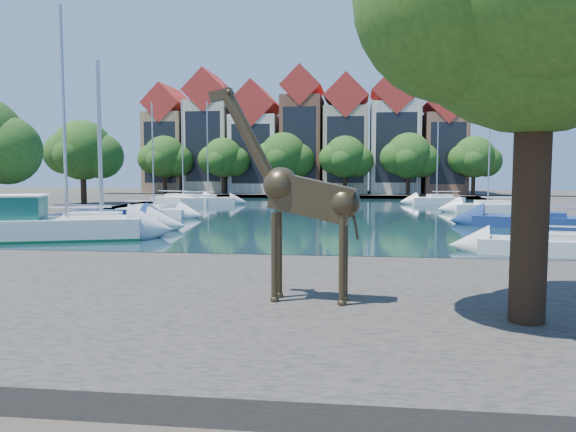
% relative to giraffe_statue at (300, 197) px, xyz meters
% --- Properties ---
extents(ground, '(160.00, 160.00, 0.00)m').
position_rel_giraffe_statue_xyz_m(ground, '(-2.19, 7.63, -3.24)').
color(ground, '#38332B').
rests_on(ground, ground).
extents(water_basin, '(38.00, 50.00, 0.08)m').
position_rel_giraffe_statue_xyz_m(water_basin, '(-2.19, 31.63, -3.20)').
color(water_basin, black).
rests_on(water_basin, ground).
extents(near_quay, '(50.00, 14.00, 0.50)m').
position_rel_giraffe_statue_xyz_m(near_quay, '(-2.19, 0.63, -2.99)').
color(near_quay, '#46423D').
rests_on(near_quay, ground).
extents(far_quay, '(60.00, 16.00, 0.50)m').
position_rel_giraffe_statue_xyz_m(far_quay, '(-2.19, 63.63, -2.99)').
color(far_quay, '#46423D').
rests_on(far_quay, ground).
extents(left_quay, '(14.00, 52.00, 0.50)m').
position_rel_giraffe_statue_xyz_m(left_quay, '(-27.19, 31.63, -2.99)').
color(left_quay, '#46423D').
rests_on(left_quay, ground).
extents(townhouse_west_end, '(5.44, 9.18, 14.93)m').
position_rel_giraffe_statue_xyz_m(townhouse_west_end, '(-25.19, 63.62, 4.12)').
color(townhouse_west_end, '#997653').
rests_on(townhouse_west_end, far_quay).
extents(townhouse_west_mid, '(5.94, 9.18, 16.79)m').
position_rel_giraffe_statue_xyz_m(townhouse_west_mid, '(-19.19, 63.62, 5.00)').
color(townhouse_west_mid, beige).
rests_on(townhouse_west_mid, far_quay).
extents(townhouse_west_inner, '(6.43, 9.18, 15.15)m').
position_rel_giraffe_statue_xyz_m(townhouse_west_inner, '(-12.69, 63.62, 4.11)').
color(townhouse_west_inner, silver).
rests_on(townhouse_west_inner, far_quay).
extents(townhouse_center, '(5.44, 9.18, 16.93)m').
position_rel_giraffe_statue_xyz_m(townhouse_center, '(-6.19, 63.62, 5.13)').
color(townhouse_center, brown).
rests_on(townhouse_center, far_quay).
extents(townhouse_east_inner, '(5.94, 9.18, 15.79)m').
position_rel_giraffe_statue_xyz_m(townhouse_east_inner, '(-0.19, 63.62, 4.49)').
color(townhouse_east_inner, tan).
rests_on(townhouse_east_inner, far_quay).
extents(townhouse_east_mid, '(6.43, 9.18, 16.65)m').
position_rel_giraffe_statue_xyz_m(townhouse_east_mid, '(6.31, 63.62, 4.87)').
color(townhouse_east_mid, beige).
rests_on(townhouse_east_mid, far_quay).
extents(townhouse_east_end, '(5.44, 9.18, 14.43)m').
position_rel_giraffe_statue_xyz_m(townhouse_east_end, '(12.81, 63.62, 3.87)').
color(townhouse_east_end, brown).
rests_on(townhouse_east_end, far_quay).
extents(far_tree_far_west, '(7.28, 5.60, 7.68)m').
position_rel_giraffe_statue_xyz_m(far_tree_far_west, '(-24.09, 58.12, 1.94)').
color(far_tree_far_west, '#332114').
rests_on(far_tree_far_west, far_quay).
extents(far_tree_west, '(6.76, 5.20, 7.36)m').
position_rel_giraffe_statue_xyz_m(far_tree_west, '(-16.10, 58.12, 1.84)').
color(far_tree_west, '#332114').
rests_on(far_tree_west, far_quay).
extents(far_tree_mid_west, '(7.80, 6.00, 8.00)m').
position_rel_giraffe_statue_xyz_m(far_tree_mid_west, '(-8.08, 58.12, 2.05)').
color(far_tree_mid_west, '#332114').
rests_on(far_tree_mid_west, far_quay).
extents(far_tree_mid_east, '(7.02, 5.40, 7.52)m').
position_rel_giraffe_statue_xyz_m(far_tree_mid_east, '(-0.09, 58.12, 1.89)').
color(far_tree_mid_east, '#332114').
rests_on(far_tree_mid_east, far_quay).
extents(far_tree_east, '(7.54, 5.80, 7.84)m').
position_rel_giraffe_statue_xyz_m(far_tree_east, '(7.92, 58.12, 2.00)').
color(far_tree_east, '#332114').
rests_on(far_tree_east, far_quay).
extents(far_tree_far_east, '(6.76, 5.20, 7.36)m').
position_rel_giraffe_statue_xyz_m(far_tree_far_east, '(15.90, 58.12, 1.84)').
color(far_tree_far_east, '#332114').
rests_on(far_tree_far_east, far_quay).
extents(side_tree_left_far, '(7.28, 5.60, 7.88)m').
position_rel_giraffe_statue_xyz_m(side_tree_left_far, '(-24.09, 35.62, 2.14)').
color(side_tree_left_far, '#332114').
rests_on(side_tree_left_far, left_quay).
extents(giraffe_statue, '(3.91, 0.84, 5.57)m').
position_rel_giraffe_statue_xyz_m(giraffe_statue, '(0.00, 0.00, 0.00)').
color(giraffe_statue, '#372C1B').
rests_on(giraffe_statue, near_quay).
extents(motorsailer, '(10.50, 5.99, 12.36)m').
position_rel_giraffe_statue_xyz_m(motorsailer, '(-15.51, 13.48, -2.20)').
color(motorsailer, silver).
rests_on(motorsailer, water_basin).
extents(sailboat_left_a, '(7.52, 3.75, 10.31)m').
position_rel_giraffe_statue_xyz_m(sailboat_left_a, '(-14.19, 18.20, -2.55)').
color(sailboat_left_a, silver).
rests_on(sailboat_left_a, water_basin).
extents(sailboat_left_b, '(7.80, 3.17, 10.83)m').
position_rel_giraffe_statue_xyz_m(sailboat_left_b, '(-15.30, 20.82, -2.60)').
color(sailboat_left_b, navy).
rests_on(sailboat_left_b, water_basin).
extents(sailboat_left_c, '(5.88, 2.80, 8.93)m').
position_rel_giraffe_statue_xyz_m(sailboat_left_c, '(-14.37, 27.73, -2.63)').
color(sailboat_left_c, white).
rests_on(sailboat_left_c, water_basin).
extents(sailboat_left_d, '(5.90, 3.13, 10.72)m').
position_rel_giraffe_statue_xyz_m(sailboat_left_d, '(-14.19, 43.13, -2.59)').
color(sailboat_left_d, silver).
rests_on(sailboat_left_d, water_basin).
extents(sailboat_left_e, '(6.75, 3.37, 11.07)m').
position_rel_giraffe_statue_xyz_m(sailboat_left_e, '(-17.09, 43.73, -2.59)').
color(sailboat_left_e, white).
rests_on(sailboat_left_e, water_basin).
extents(sailboat_right_a, '(5.95, 2.97, 11.46)m').
position_rel_giraffe_statue_xyz_m(sailboat_right_a, '(9.81, 11.92, -2.60)').
color(sailboat_right_a, beige).
rests_on(sailboat_right_a, water_basin).
extents(sailboat_right_b, '(7.66, 4.41, 10.29)m').
position_rel_giraffe_statue_xyz_m(sailboat_right_b, '(12.81, 23.93, -2.62)').
color(sailboat_right_b, navy).
rests_on(sailboat_right_b, water_basin).
extents(sailboat_right_c, '(6.44, 3.07, 9.65)m').
position_rel_giraffe_statue_xyz_m(sailboat_right_c, '(12.81, 36.45, -2.62)').
color(sailboat_right_c, white).
rests_on(sailboat_right_c, water_basin).
extents(sailboat_right_d, '(5.89, 3.21, 8.62)m').
position_rel_giraffe_statue_xyz_m(sailboat_right_d, '(9.81, 46.68, -2.61)').
color(sailboat_right_d, silver).
rests_on(sailboat_right_d, water_basin).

